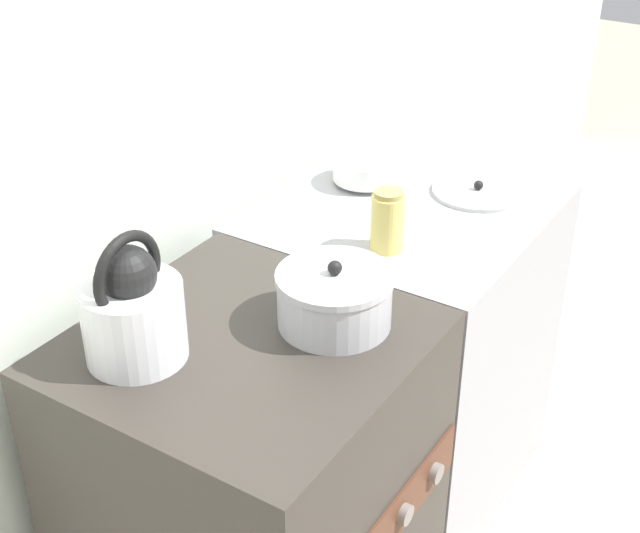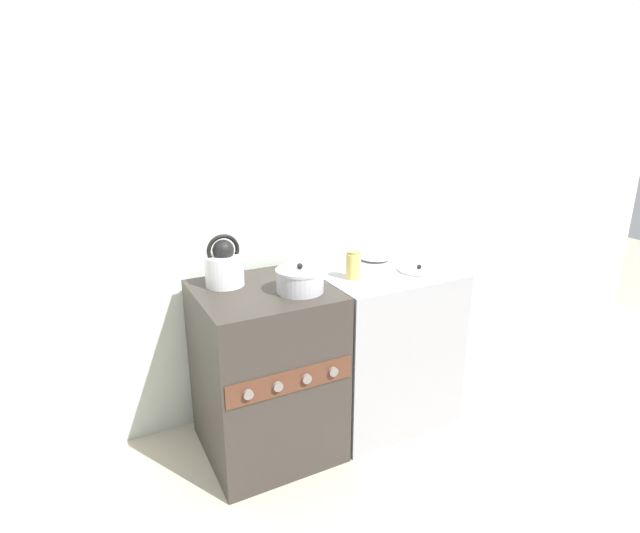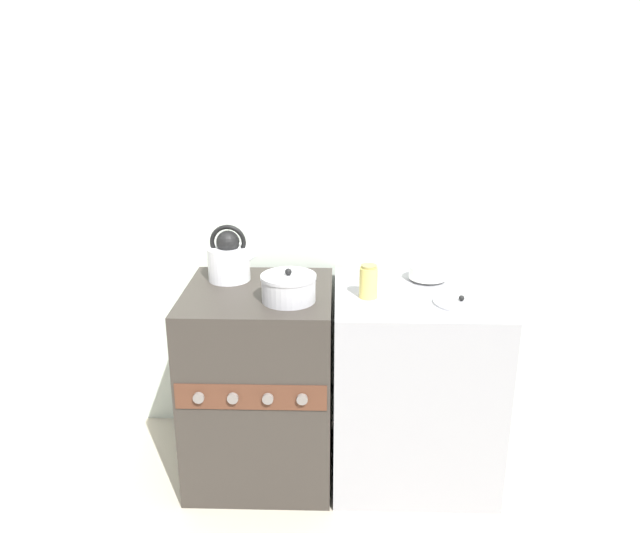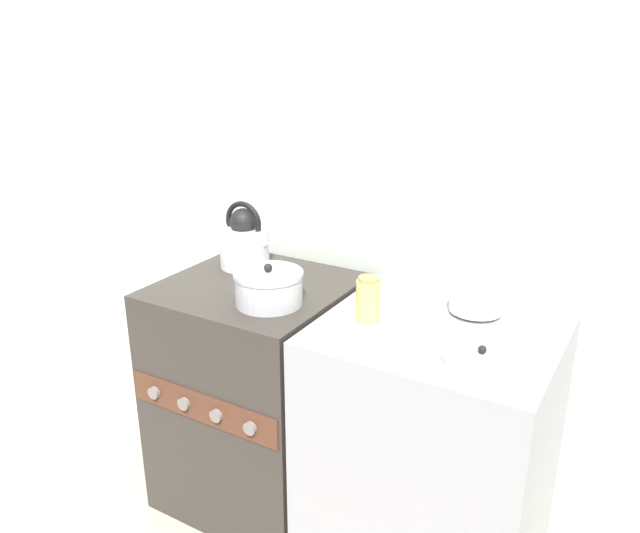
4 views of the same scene
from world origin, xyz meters
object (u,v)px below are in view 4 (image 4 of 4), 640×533
cooking_pot (269,288)px  loose_pot_lid (482,355)px  kettle (245,242)px  storage_jar (368,299)px  stove (258,392)px  enamel_bowl (476,302)px

cooking_pot → loose_pot_lid: cooking_pot is taller
kettle → cooking_pot: kettle is taller
storage_jar → stove: bearing=174.4°
cooking_pot → kettle: bearing=138.7°
kettle → loose_pot_lid: kettle is taller
enamel_bowl → stove: bearing=-167.3°
loose_pot_lid → enamel_bowl: bearing=110.8°
kettle → stove: bearing=-44.4°
kettle → enamel_bowl: size_ratio=1.52×
cooking_pot → stove: bearing=142.1°
stove → cooking_pot: 0.53m
enamel_bowl → loose_pot_lid: size_ratio=0.72×
enamel_bowl → storage_jar: 0.35m
stove → kettle: kettle is taller
kettle → cooking_pot: size_ratio=1.12×
enamel_bowl → storage_jar: bearing=-142.1°
kettle → enamel_bowl: (0.88, 0.03, -0.07)m
kettle → storage_jar: (0.61, -0.18, -0.04)m
cooking_pot → enamel_bowl: (0.60, 0.28, -0.02)m
storage_jar → cooking_pot: bearing=-168.8°
stove → kettle: (-0.14, 0.14, 0.54)m
enamel_bowl → loose_pot_lid: bearing=-69.2°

